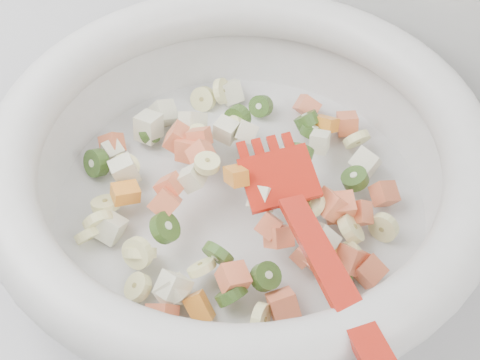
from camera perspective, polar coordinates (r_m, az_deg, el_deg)
The scene contains 2 objects.
counter at distance 1.06m, azimuth -9.14°, elevation -14.81°, with size 2.00×0.60×0.90m, color #A1A0A6.
mixing_bowl at distance 0.57m, azimuth 0.01°, elevation 0.98°, with size 0.44×0.43×0.13m.
Camera 1 is at (0.41, 1.20, 1.39)m, focal length 50.00 mm.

